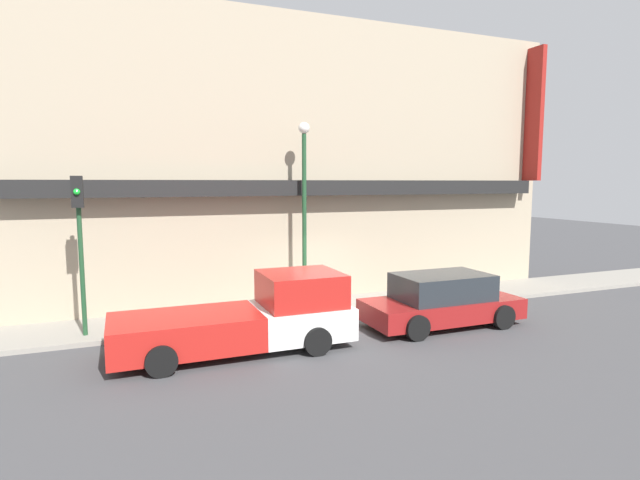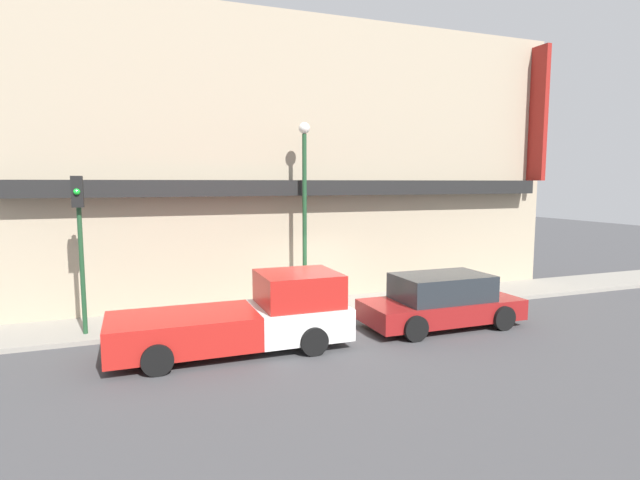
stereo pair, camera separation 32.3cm
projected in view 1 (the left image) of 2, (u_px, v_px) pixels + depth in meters
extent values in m
plane|color=#424244|center=(335.00, 320.00, 15.05)|extent=(80.00, 80.00, 0.00)
cube|color=gray|center=(320.00, 308.00, 16.15)|extent=(36.00, 2.41, 0.13)
cube|color=tan|center=(292.00, 163.00, 18.09)|extent=(19.80, 3.00, 9.64)
cube|color=black|center=(310.00, 188.00, 16.53)|extent=(18.22, 0.60, 0.50)
cube|color=maroon|center=(534.00, 115.00, 19.58)|extent=(0.20, 0.80, 5.15)
cube|color=white|center=(301.00, 320.00, 12.79)|extent=(2.30, 2.02, 0.79)
cube|color=#B21E19|center=(301.00, 289.00, 12.70)|extent=(1.96, 1.86, 0.83)
cube|color=#B21E19|center=(186.00, 332.00, 11.73)|extent=(3.46, 2.02, 0.79)
cylinder|color=black|center=(291.00, 320.00, 13.78)|extent=(0.69, 0.22, 0.69)
cylinder|color=black|center=(317.00, 341.00, 11.92)|extent=(0.69, 0.22, 0.69)
cylinder|color=black|center=(155.00, 334.00, 12.46)|extent=(0.69, 0.22, 0.69)
cylinder|color=black|center=(161.00, 361.00, 10.60)|extent=(0.69, 0.22, 0.69)
cube|color=maroon|center=(442.00, 309.00, 14.40)|extent=(4.58, 1.88, 0.58)
cube|color=#23282D|center=(442.00, 286.00, 14.32)|extent=(2.66, 1.69, 0.73)
cylinder|color=black|center=(461.00, 302.00, 15.80)|extent=(0.69, 0.22, 0.69)
cylinder|color=black|center=(503.00, 317.00, 14.07)|extent=(0.69, 0.22, 0.69)
cylinder|color=black|center=(382.00, 311.00, 14.76)|extent=(0.69, 0.22, 0.69)
cylinder|color=black|center=(417.00, 328.00, 13.02)|extent=(0.69, 0.22, 0.69)
cylinder|color=yellow|center=(265.00, 310.00, 14.59)|extent=(0.19, 0.19, 0.55)
sphere|color=yellow|center=(265.00, 299.00, 14.55)|extent=(0.18, 0.18, 0.18)
cylinder|color=#1E4728|center=(304.00, 221.00, 15.95)|extent=(0.14, 0.14, 5.51)
sphere|color=silver|center=(304.00, 128.00, 15.61)|extent=(0.36, 0.36, 0.36)
cylinder|color=#1E4728|center=(81.00, 257.00, 12.90)|extent=(0.12, 0.12, 4.16)
cube|color=black|center=(77.00, 192.00, 12.56)|extent=(0.28, 0.20, 0.80)
sphere|color=green|center=(77.00, 192.00, 12.44)|extent=(0.16, 0.16, 0.16)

